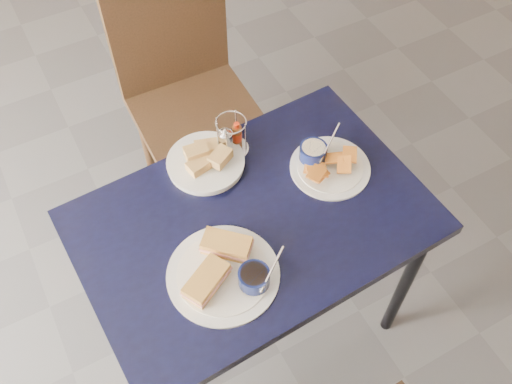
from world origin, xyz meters
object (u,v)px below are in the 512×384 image
dining_table (254,232)px  condiment_caddy (230,138)px  chair_far (184,83)px  plantain_plate (324,162)px  bread_basket (206,161)px  sandwich_plate (226,270)px

dining_table → condiment_caddy: 0.31m
dining_table → condiment_caddy: (0.06, 0.28, 0.13)m
chair_far → condiment_caddy: chair_far is taller
chair_far → plantain_plate: bearing=-76.0°
dining_table → plantain_plate: (0.30, 0.07, 0.10)m
condiment_caddy → plantain_plate: bearing=-41.2°
chair_far → bread_basket: (-0.15, -0.56, 0.19)m
bread_basket → plantain_plate: bearing=-28.7°
plantain_plate → dining_table: bearing=-166.2°
dining_table → chair_far: size_ratio=1.08×
bread_basket → chair_far: bearing=74.9°
chair_far → bread_basket: size_ratio=4.07×
bread_basket → dining_table: bearing=-81.5°
chair_far → bread_basket: chair_far is taller
dining_table → sandwich_plate: sandwich_plate is taller
chair_far → plantain_plate: chair_far is taller
chair_far → sandwich_plate: (-0.27, -0.94, 0.19)m
condiment_caddy → chair_far: bearing=84.8°
dining_table → plantain_plate: plantain_plate is taller
chair_far → plantain_plate: size_ratio=3.88×
dining_table → chair_far: bearing=82.2°
sandwich_plate → bread_basket: (0.12, 0.38, -0.00)m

